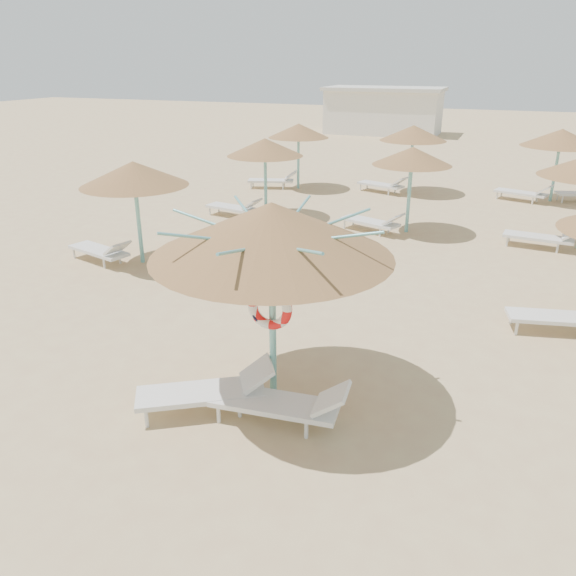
% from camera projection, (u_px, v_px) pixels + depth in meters
% --- Properties ---
extents(ground, '(120.00, 120.00, 0.00)m').
position_uv_depth(ground, '(270.00, 389.00, 9.33)').
color(ground, tan).
rests_on(ground, ground).
extents(main_palapa, '(3.59, 3.59, 3.22)m').
position_uv_depth(main_palapa, '(272.00, 231.00, 8.08)').
color(main_palapa, '#68B4B5').
rests_on(main_palapa, ground).
extents(lounger_main_a, '(2.11, 1.65, 0.76)m').
position_uv_depth(lounger_main_a, '(210.00, 390.00, 8.64)').
color(lounger_main_a, silver).
rests_on(lounger_main_a, ground).
extents(lounger_main_b, '(2.11, 0.81, 0.75)m').
position_uv_depth(lounger_main_b, '(284.00, 403.00, 8.33)').
color(lounger_main_b, silver).
rests_on(lounger_main_b, ground).
extents(palapa_field, '(19.46, 14.65, 2.72)m').
position_uv_depth(palapa_field, '(455.00, 161.00, 16.44)').
color(palapa_field, '#68B4B5').
rests_on(palapa_field, ground).
extents(service_hut, '(8.40, 4.40, 3.25)m').
position_uv_depth(service_hut, '(384.00, 110.00, 40.89)').
color(service_hut, silver).
rests_on(service_hut, ground).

